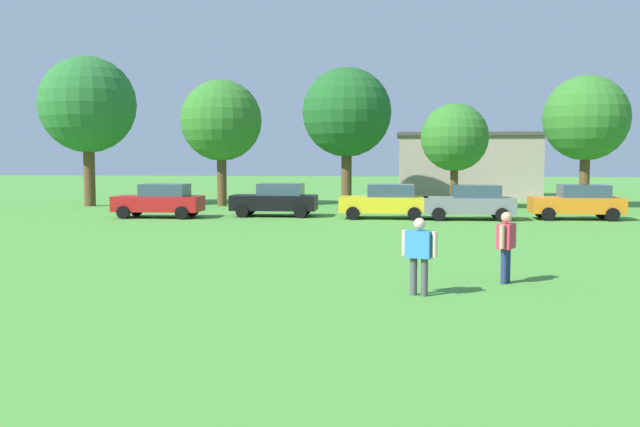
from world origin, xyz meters
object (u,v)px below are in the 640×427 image
(parked_car_black_1, at_px, (276,200))
(tree_left, at_px, (221,121))
(adult_bystander, at_px, (419,250))
(tree_right, at_px, (455,138))
(tree_far_right, at_px, (586,118))
(parked_car_red_0, at_px, (160,200))
(parked_car_yellow_2, at_px, (386,201))
(parked_car_gray_3, at_px, (470,202))
(tree_far_left, at_px, (88,105))
(tree_center, at_px, (347,113))
(bystander_near_trees, at_px, (506,241))
(parked_car_orange_4, at_px, (578,202))

(parked_car_black_1, distance_m, tree_left, 9.69)
(adult_bystander, distance_m, tree_right, 27.04)
(tree_far_right, bearing_deg, parked_car_red_0, -157.30)
(parked_car_yellow_2, xyz_separation_m, tree_far_right, (11.58, 8.90, 4.41))
(adult_bystander, bearing_deg, parked_car_gray_3, -76.68)
(tree_far_left, bearing_deg, tree_left, 7.09)
(tree_center, height_order, tree_right, tree_center)
(parked_car_yellow_2, height_order, tree_far_left, tree_far_left)
(parked_car_red_0, relative_size, tree_left, 0.56)
(bystander_near_trees, height_order, tree_left, tree_left)
(parked_car_gray_3, height_order, tree_right, tree_right)
(parked_car_red_0, distance_m, tree_center, 13.45)
(bystander_near_trees, distance_m, tree_far_left, 33.19)
(bystander_near_trees, bearing_deg, parked_car_gray_3, 21.99)
(parked_car_black_1, xyz_separation_m, tree_far_right, (17.15, 8.14, 4.41))
(parked_car_orange_4, relative_size, tree_left, 0.56)
(parked_car_orange_4, bearing_deg, tree_right, -50.88)
(bystander_near_trees, distance_m, parked_car_gray_3, 17.66)
(bystander_near_trees, height_order, parked_car_yellow_2, bystander_near_trees)
(tree_far_left, distance_m, tree_left, 8.15)
(tree_left, xyz_separation_m, tree_center, (7.64, 0.41, 0.47))
(parked_car_orange_4, xyz_separation_m, tree_far_right, (2.36, 8.38, 4.41))
(adult_bystander, bearing_deg, parked_car_orange_4, -90.00)
(parked_car_yellow_2, bearing_deg, tree_far_right, -142.48)
(parked_car_black_1, height_order, tree_far_right, tree_far_right)
(bystander_near_trees, bearing_deg, tree_right, 23.38)
(parked_car_red_0, relative_size, tree_right, 0.70)
(tree_far_right, bearing_deg, parked_car_orange_4, -105.72)
(parked_car_red_0, height_order, parked_car_yellow_2, same)
(parked_car_gray_3, height_order, tree_far_right, tree_far_right)
(parked_car_red_0, bearing_deg, tree_left, -96.49)
(tree_center, bearing_deg, tree_right, -12.01)
(parked_car_black_1, height_order, tree_center, tree_center)
(bystander_near_trees, relative_size, tree_right, 0.28)
(adult_bystander, height_order, tree_center, tree_center)
(adult_bystander, bearing_deg, tree_far_right, -88.18)
(tree_center, bearing_deg, parked_car_gray_3, -52.67)
(adult_bystander, relative_size, parked_car_red_0, 0.40)
(bystander_near_trees, distance_m, tree_right, 25.13)
(parked_car_orange_4, bearing_deg, tree_left, -21.33)
(parked_car_orange_4, distance_m, tree_far_right, 9.76)
(parked_car_red_0, xyz_separation_m, parked_car_gray_3, (15.23, 0.47, 0.00))
(tree_left, distance_m, tree_center, 7.67)
(parked_car_gray_3, xyz_separation_m, tree_right, (-0.24, 7.29, 3.26))
(parked_car_yellow_2, bearing_deg, tree_far_left, -21.28)
(tree_far_left, bearing_deg, bystander_near_trees, -49.32)
(tree_right, bearing_deg, parked_car_orange_4, -50.88)
(bystander_near_trees, relative_size, parked_car_orange_4, 0.40)
(adult_bystander, relative_size, bystander_near_trees, 0.99)
(adult_bystander, bearing_deg, parked_car_yellow_2, -64.78)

